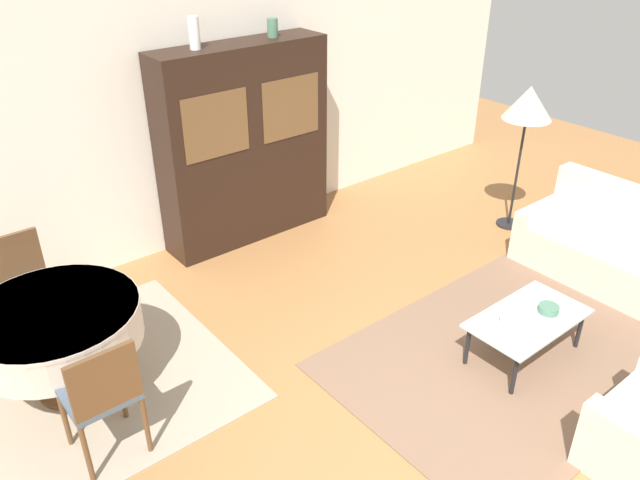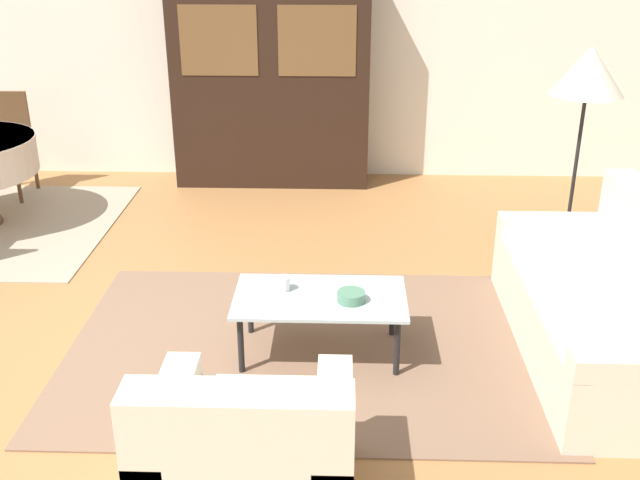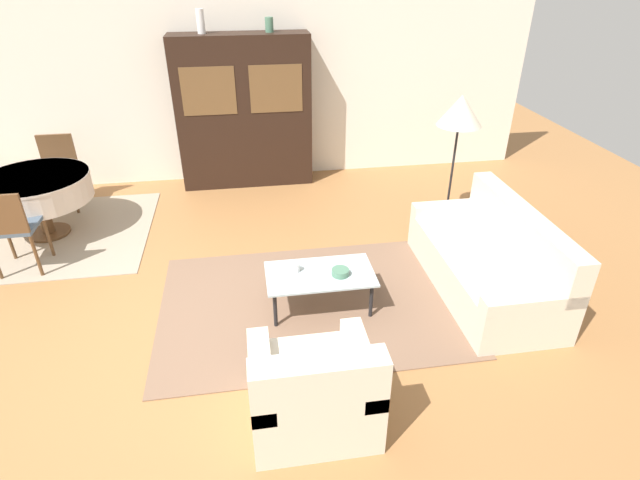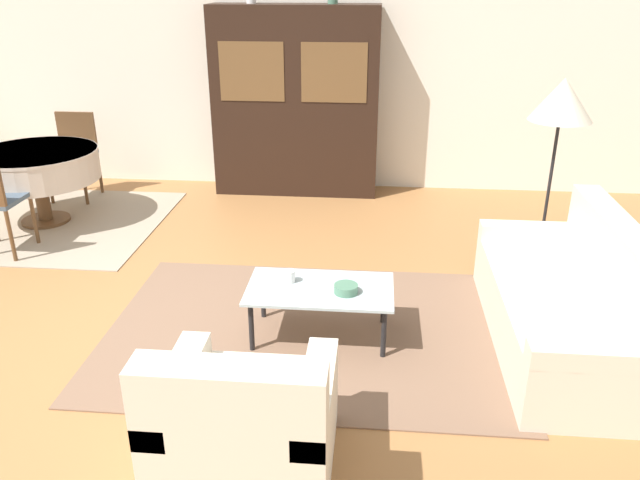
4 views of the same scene
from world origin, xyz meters
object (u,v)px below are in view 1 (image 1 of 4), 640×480
at_px(dining_table, 56,326).
at_px(floor_lamp, 528,106).
at_px(vase_short, 272,28).
at_px(dining_chair_far, 23,283).
at_px(vase_tall, 194,33).
at_px(cup, 505,319).
at_px(display_cabinet, 245,145).
at_px(dining_chair_near, 102,393).
at_px(coffee_table, 528,321).
at_px(bowl, 549,309).
at_px(couch, 627,255).

xyz_separation_m(dining_table, floor_lamp, (4.90, -0.46, 0.79)).
relative_size(floor_lamp, vase_short, 8.75).
bearing_deg(dining_chair_far, floor_lamp, 165.26).
height_order(dining_chair_far, floor_lamp, floor_lamp).
xyz_separation_m(vase_tall, vase_short, (0.87, -0.00, -0.06)).
bearing_deg(cup, display_cabinet, 96.29).
bearing_deg(dining_chair_near, cup, -20.45).
relative_size(coffee_table, display_cabinet, 0.48).
height_order(dining_chair_far, bowl, dining_chair_far).
relative_size(coffee_table, dining_table, 0.83).
bearing_deg(couch, display_cabinet, 36.11).
bearing_deg(vase_tall, dining_chair_near, -133.89).
relative_size(cup, bowl, 0.54).
height_order(dining_chair_far, vase_tall, vase_tall).
distance_m(dining_chair_near, floor_lamp, 4.98).
bearing_deg(coffee_table, bowl, -17.35).
relative_size(floor_lamp, cup, 18.31).
height_order(dining_table, dining_chair_far, dining_chair_far).
bearing_deg(floor_lamp, vase_tall, 149.14).
bearing_deg(vase_tall, dining_table, -147.85).
bearing_deg(cup, bowl, -17.18).
distance_m(couch, dining_chair_near, 4.89).
height_order(dining_chair_near, dining_chair_far, same).
xyz_separation_m(dining_chair_near, bowl, (3.23, -1.18, -0.14)).
relative_size(dining_table, vase_tall, 4.14).
bearing_deg(bowl, cup, 162.82).
distance_m(display_cabinet, vase_short, 1.21).
bearing_deg(floor_lamp, vase_short, 139.44).
height_order(coffee_table, bowl, bowl).
height_order(display_cabinet, floor_lamp, display_cabinet).
height_order(couch, dining_chair_far, dining_chair_far).
bearing_deg(bowl, dining_table, 148.15).
distance_m(dining_chair_far, vase_tall, 2.65).
relative_size(couch, floor_lamp, 1.21).
bearing_deg(couch, cup, 89.83).
bearing_deg(dining_table, cup, -33.66).
xyz_separation_m(cup, vase_short, (0.06, 3.14, 1.75)).
bearing_deg(dining_chair_near, display_cabinet, 40.17).
bearing_deg(vase_tall, floor_lamp, -30.86).
bearing_deg(dining_table, coffee_table, -32.61).
bearing_deg(couch, dining_chair_near, 77.50).
bearing_deg(dining_chair_near, couch, -12.50).
bearing_deg(dining_table, vase_tall, 32.15).
height_order(coffee_table, cup, cup).
bearing_deg(cup, dining_chair_near, 159.55).
distance_m(display_cabinet, dining_chair_far, 2.56).
distance_m(couch, vase_tall, 4.61).
height_order(coffee_table, vase_short, vase_short).
distance_m(dining_chair_near, bowl, 3.44).
bearing_deg(bowl, display_cabinet, 102.96).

